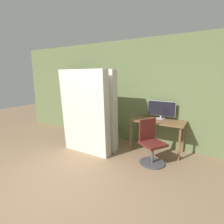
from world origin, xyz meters
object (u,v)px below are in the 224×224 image
Objects in this scene: office_chair at (151,146)px; mattress_far at (94,110)px; monitor at (161,109)px; mattress_near at (85,113)px; bookshelf at (77,102)px.

mattress_far reaches higher than office_chair.
mattress_far is (-1.42, -0.78, -0.03)m from monitor.
mattress_far is (0.00, 0.35, -0.00)m from mattress_near.
office_chair is 1.59m from mattress_far.
mattress_far is at bearing -31.71° from bookshelf.
mattress_far is (1.26, -0.78, 0.01)m from bookshelf.
bookshelf is at bearing 163.03° from office_chair.
monitor is 0.34× the size of mattress_far.
monitor is 1.82m from mattress_near.
monitor is 1.05m from office_chair.
monitor is 2.68m from bookshelf.
bookshelf reaches higher than monitor.
bookshelf reaches higher than office_chair.
bookshelf is at bearing 148.29° from mattress_far.
monitor is 0.34× the size of bookshelf.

